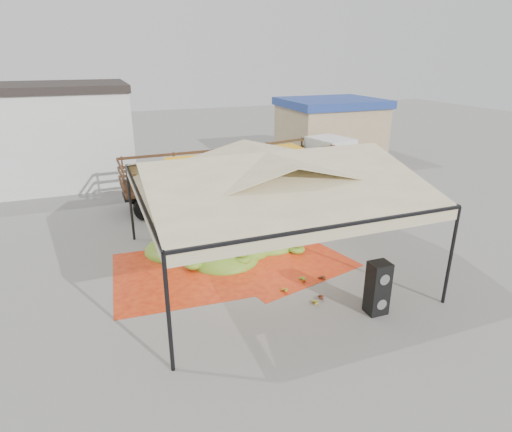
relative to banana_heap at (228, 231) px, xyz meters
name	(u,v)px	position (x,y,z in m)	size (l,w,h in m)	color
ground	(266,266)	(0.75, -2.02, -0.66)	(90.00, 90.00, 0.00)	slate
canopy_tent	(267,174)	(0.75, -2.02, 2.64)	(8.10, 8.10, 4.00)	black
building_tan	(330,130)	(10.75, 10.98, 1.42)	(6.30, 5.30, 4.10)	tan
tarp_left	(184,273)	(-2.01, -1.46, -0.65)	(4.55, 4.34, 0.01)	#E24915
tarp_right	(277,258)	(1.34, -1.55, -0.65)	(4.23, 4.44, 0.01)	#D74914
banana_heap	(228,231)	(0.00, 0.00, 0.00)	(6.15, 5.05, 1.32)	#4F841B
hand_yellow_a	(313,302)	(1.09, -4.75, -0.57)	(0.39, 0.32, 0.18)	#B38A23
hand_yellow_b	(282,290)	(0.54, -3.82, -0.57)	(0.40, 0.33, 0.18)	#AE8022
hand_red_a	(318,296)	(1.39, -4.54, -0.57)	(0.40, 0.33, 0.18)	#592214
hand_red_b	(321,278)	(2.01, -3.58, -0.57)	(0.41, 0.33, 0.19)	#512212
hand_green	(300,279)	(1.37, -3.38, -0.57)	(0.41, 0.33, 0.19)	#4F7B19
hanging_bunches	(310,179)	(2.90, -0.95, 1.96)	(4.74, 0.24, 0.20)	#46861C
speaker_stack	(378,288)	(2.57, -5.72, 0.12)	(0.57, 0.50, 1.56)	black
banana_leaves	(174,252)	(-2.02, 0.26, -0.66)	(0.96, 1.36, 3.70)	#2E741F
vendor	(270,197)	(2.87, 2.74, 0.16)	(0.60, 0.39, 1.63)	gray
truck_left	(205,173)	(0.54, 5.21, 0.85)	(7.20, 2.65, 2.45)	#4B2D19
truck_right	(298,160)	(5.96, 6.15, 0.85)	(7.49, 3.91, 2.45)	#473517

